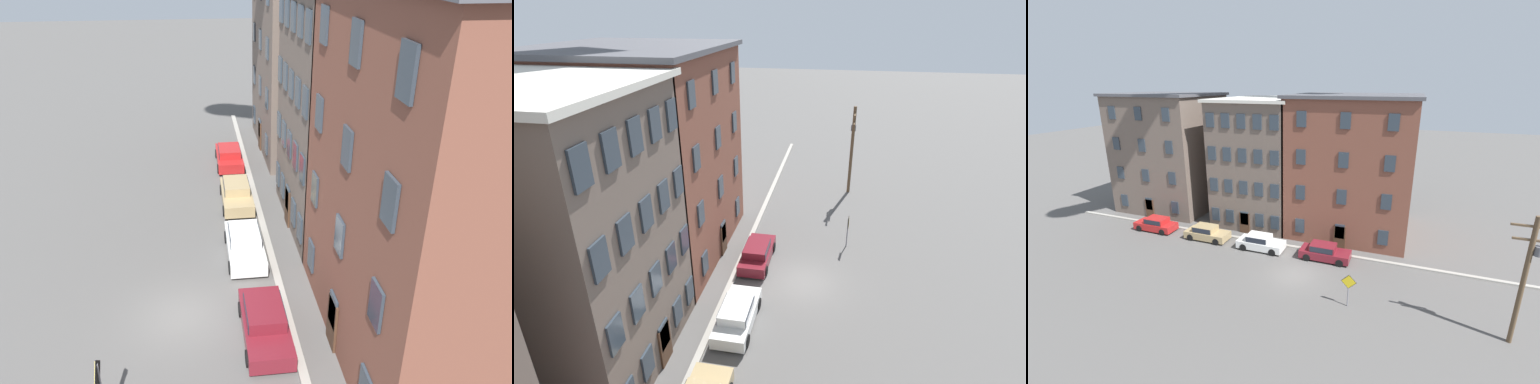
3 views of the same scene
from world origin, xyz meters
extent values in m
plane|color=#565451|center=(0.00, 0.00, 0.00)|extent=(200.00, 200.00, 0.00)
cube|color=#9E998E|center=(0.00, 4.50, 0.08)|extent=(56.00, 0.36, 0.16)
cube|color=#66564C|center=(-19.60, 10.72, 6.75)|extent=(10.72, 9.44, 13.51)
cube|color=#2D3842|center=(-23.17, 5.94, 1.69)|extent=(0.90, 0.10, 1.40)
cube|color=#2D3842|center=(-23.17, 5.94, 5.07)|extent=(0.90, 0.10, 1.40)
cube|color=#2D3842|center=(-23.17, 5.94, 8.44)|extent=(0.90, 0.10, 1.40)
cube|color=#2D3842|center=(-19.60, 5.94, 1.69)|extent=(0.90, 0.10, 1.40)
cube|color=#2D3842|center=(-19.60, 5.94, 5.07)|extent=(0.90, 0.10, 1.40)
cube|color=#2D3842|center=(-19.60, 5.94, 8.44)|extent=(0.90, 0.10, 1.40)
cube|color=#2D3842|center=(-16.03, 5.94, 1.69)|extent=(0.90, 0.10, 1.40)
cube|color=#2D3842|center=(-16.03, 5.94, 5.07)|extent=(0.90, 0.10, 1.40)
cube|color=#2D3842|center=(-16.03, 5.94, 8.44)|extent=(0.90, 0.10, 1.40)
cube|color=#472D1E|center=(-19.60, 5.94, 1.10)|extent=(1.10, 0.10, 2.20)
cube|color=#66564C|center=(-7.43, 11.94, 6.55)|extent=(8.44, 11.89, 13.10)
cube|color=#2D3842|center=(-10.81, 5.94, 1.64)|extent=(0.90, 0.10, 1.40)
cube|color=#2D3842|center=(-10.81, 5.94, 4.91)|extent=(0.90, 0.10, 1.40)
cube|color=#2D3842|center=(-10.81, 5.94, 8.19)|extent=(0.90, 0.10, 1.40)
cube|color=#2D3842|center=(-10.81, 5.94, 11.46)|extent=(0.90, 0.10, 1.40)
cube|color=#2D3842|center=(-9.12, 5.94, 1.64)|extent=(0.90, 0.10, 1.40)
cube|color=#2D3842|center=(-9.12, 5.94, 4.91)|extent=(0.90, 0.10, 1.40)
cube|color=#2D3842|center=(-9.12, 5.94, 8.19)|extent=(0.90, 0.10, 1.40)
cube|color=#2D3842|center=(-9.12, 5.94, 11.46)|extent=(0.90, 0.10, 1.40)
cube|color=#2D3842|center=(-7.43, 5.94, 1.64)|extent=(0.90, 0.10, 1.40)
cube|color=#2D3842|center=(-7.43, 5.94, 4.91)|extent=(0.90, 0.10, 1.40)
cube|color=#2D3842|center=(-7.43, 5.94, 8.19)|extent=(0.90, 0.10, 1.40)
cube|color=#2D3842|center=(-7.43, 5.94, 11.46)|extent=(0.90, 0.10, 1.40)
cube|color=#2D3842|center=(-5.74, 5.94, 1.64)|extent=(0.90, 0.10, 1.40)
cube|color=#2D3842|center=(-5.74, 5.94, 4.91)|extent=(0.90, 0.10, 1.40)
cube|color=#2D3842|center=(-5.74, 5.94, 8.19)|extent=(0.90, 0.10, 1.40)
cube|color=#2D3842|center=(-5.74, 5.94, 11.46)|extent=(0.90, 0.10, 1.40)
cube|color=#2D3842|center=(-4.06, 5.94, 1.64)|extent=(0.90, 0.10, 1.40)
cube|color=#2D3842|center=(-4.06, 5.94, 4.91)|extent=(0.90, 0.10, 1.40)
cube|color=#2D3842|center=(-4.06, 5.94, 8.19)|extent=(0.90, 0.10, 1.40)
cube|color=#2D3842|center=(-4.06, 5.94, 11.46)|extent=(0.90, 0.10, 1.40)
cube|color=#472D1E|center=(-7.43, 5.94, 1.10)|extent=(1.10, 0.10, 2.20)
cube|color=brown|center=(2.46, 11.33, 6.79)|extent=(11.71, 10.67, 13.58)
cube|color=#2D3842|center=(-1.45, 5.94, 1.70)|extent=(0.90, 0.10, 1.40)
cube|color=#2D3842|center=(-1.45, 5.94, 5.09)|extent=(0.90, 0.10, 1.40)
cube|color=#2D3842|center=(-1.45, 5.94, 8.49)|extent=(0.90, 0.10, 1.40)
cube|color=#2D3842|center=(-1.45, 5.94, 11.88)|extent=(0.90, 0.10, 1.40)
cube|color=#2D3842|center=(2.46, 5.94, 1.70)|extent=(0.90, 0.10, 1.40)
cube|color=#2D3842|center=(2.46, 5.94, 5.09)|extent=(0.90, 0.10, 1.40)
cube|color=#2D3842|center=(2.46, 5.94, 8.49)|extent=(0.90, 0.10, 1.40)
cube|color=#2D3842|center=(2.46, 5.94, 11.88)|extent=(0.90, 0.10, 1.40)
cube|color=#2D3842|center=(6.36, 5.94, 5.09)|extent=(0.90, 0.10, 1.40)
cube|color=#2D3842|center=(6.36, 5.94, 8.49)|extent=(0.90, 0.10, 1.40)
cube|color=#2D3842|center=(6.36, 5.94, 11.88)|extent=(0.90, 0.10, 1.40)
cube|color=#472D1E|center=(2.46, 5.94, 1.10)|extent=(1.10, 0.10, 2.20)
cube|color=#B21E1E|center=(-16.57, 3.28, 0.53)|extent=(4.40, 1.80, 0.70)
cube|color=#B21E1E|center=(-16.37, 3.28, 1.15)|extent=(2.20, 1.51, 0.55)
cube|color=#1E232D|center=(-16.37, 3.28, 1.15)|extent=(2.02, 1.58, 0.48)
cylinder|color=black|center=(-18.02, 2.43, 0.33)|extent=(0.66, 0.22, 0.66)
cylinder|color=black|center=(-18.02, 4.13, 0.33)|extent=(0.66, 0.22, 0.66)
cylinder|color=black|center=(-15.12, 2.43, 0.33)|extent=(0.66, 0.22, 0.66)
cylinder|color=black|center=(-15.12, 4.13, 0.33)|extent=(0.66, 0.22, 0.66)
cube|color=tan|center=(-10.23, 3.26, 0.53)|extent=(4.40, 1.80, 0.70)
cube|color=tan|center=(-10.43, 3.26, 1.15)|extent=(2.20, 1.51, 0.55)
cube|color=#1E232D|center=(-10.43, 3.26, 1.15)|extent=(2.02, 1.58, 0.48)
cylinder|color=black|center=(-8.78, 4.11, 0.33)|extent=(0.66, 0.22, 0.66)
cylinder|color=black|center=(-8.78, 2.41, 0.33)|extent=(0.66, 0.22, 0.66)
cylinder|color=black|center=(-11.68, 4.11, 0.33)|extent=(0.66, 0.22, 0.66)
cylinder|color=black|center=(-11.68, 2.41, 0.33)|extent=(0.66, 0.22, 0.66)
cube|color=silver|center=(-4.35, 3.16, 0.53)|extent=(4.40, 1.80, 0.70)
cube|color=silver|center=(-4.55, 3.16, 1.15)|extent=(2.20, 1.51, 0.55)
cube|color=#1E232D|center=(-4.55, 3.16, 1.15)|extent=(2.02, 1.58, 0.48)
cylinder|color=black|center=(-2.90, 4.01, 0.33)|extent=(0.66, 0.22, 0.66)
cylinder|color=black|center=(-2.90, 2.31, 0.33)|extent=(0.66, 0.22, 0.66)
cylinder|color=black|center=(-5.80, 4.01, 0.33)|extent=(0.66, 0.22, 0.66)
cylinder|color=black|center=(-5.80, 2.31, 0.33)|extent=(0.66, 0.22, 0.66)
cube|color=maroon|center=(1.75, 3.36, 0.53)|extent=(4.40, 1.80, 0.70)
cube|color=maroon|center=(1.55, 3.36, 1.15)|extent=(2.20, 1.51, 0.55)
cube|color=#1E232D|center=(1.55, 3.36, 1.15)|extent=(2.02, 1.58, 0.48)
cylinder|color=black|center=(3.20, 4.21, 0.33)|extent=(0.66, 0.22, 0.66)
cylinder|color=black|center=(3.20, 2.51, 0.33)|extent=(0.66, 0.22, 0.66)
cylinder|color=black|center=(0.30, 4.21, 0.33)|extent=(0.66, 0.22, 0.66)
cylinder|color=black|center=(0.30, 2.51, 0.33)|extent=(0.66, 0.22, 0.66)
cube|color=yellow|center=(4.82, -2.65, 1.95)|extent=(0.99, 0.03, 0.99)
cube|color=black|center=(4.82, -2.64, 1.95)|extent=(1.07, 0.02, 1.07)
camera|label=1|loc=(17.41, 1.04, 14.48)|focal=35.00mm
camera|label=2|loc=(-20.74, -1.68, 15.78)|focal=28.00mm
camera|label=3|loc=(7.78, -23.28, 14.91)|focal=24.00mm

